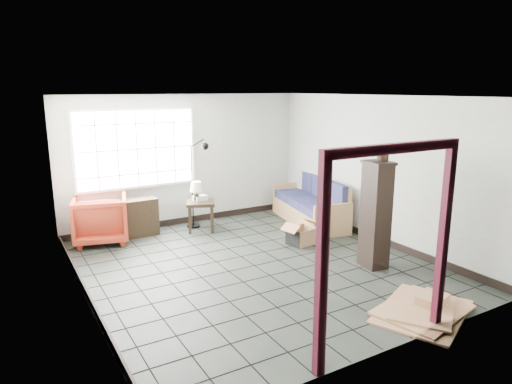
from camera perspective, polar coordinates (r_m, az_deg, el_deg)
ground at (r=7.23m, az=-0.18°, el=-9.19°), size 5.50×5.50×0.00m
room_shell at (r=6.80m, az=-0.31°, el=4.11°), size 5.02×5.52×2.61m
window_panel at (r=8.89m, az=-14.72°, el=5.25°), size 2.32×0.08×1.52m
doorway_trim at (r=4.76m, az=16.40°, el=-3.98°), size 1.80×0.08×2.20m
futon_sofa at (r=9.45m, az=7.02°, el=-1.80°), size 1.18×2.21×0.93m
armchair at (r=8.61m, az=-18.87°, el=-2.95°), size 1.10×1.05×0.94m
side_table at (r=8.89m, az=-6.93°, el=-1.79°), size 0.70×0.70×0.58m
table_lamp at (r=8.81m, az=-7.47°, el=0.55°), size 0.29×0.29×0.39m
projector at (r=8.93m, az=-7.00°, el=-0.74°), size 0.27×0.22×0.09m
floor_lamp at (r=9.04m, az=-7.17°, el=1.43°), size 0.49×0.31×1.76m
console_shelf at (r=8.79m, az=-15.17°, el=-3.17°), size 0.92×0.38×0.71m
tall_shelf at (r=7.19m, az=14.73°, el=-2.68°), size 0.41×0.50×1.65m
pot at (r=7.06m, az=15.57°, el=4.28°), size 0.20×0.20×0.13m
open_box at (r=8.19m, az=5.70°, el=-5.46°), size 0.77×0.47×0.41m
cardboard_pile at (r=6.19m, az=20.25°, el=-13.51°), size 1.58×1.38×0.19m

